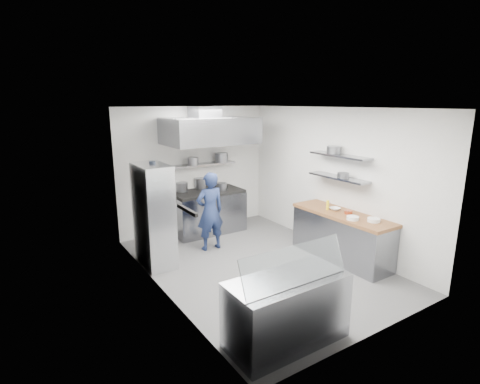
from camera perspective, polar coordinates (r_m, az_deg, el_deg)
floor at (r=6.95m, az=2.73°, el=-11.06°), size 5.00×5.00×0.00m
ceiling at (r=6.32m, az=3.03°, el=12.69°), size 5.00×5.00×0.00m
wall_back at (r=8.60m, az=-6.89°, el=3.48°), size 3.60×2.80×0.02m
wall_front at (r=4.77m, az=20.73°, el=-5.63°), size 3.60×2.80×0.02m
wall_left at (r=5.66m, az=-12.10°, el=-2.06°), size 2.80×5.00×0.02m
wall_right at (r=7.66m, az=13.89°, el=1.92°), size 2.80×5.00×0.02m
gas_range at (r=8.52m, az=-4.92°, el=-3.15°), size 1.60×0.80×0.90m
cooktop at (r=8.39m, az=-4.99°, el=-0.01°), size 1.57×0.78×0.06m
stock_pot_left at (r=8.37m, az=-8.84°, el=0.76°), size 0.26×0.26×0.20m
stock_pot_mid at (r=8.66m, az=-5.83°, el=1.41°), size 0.35×0.35×0.24m
stock_pot_right at (r=8.42m, az=-2.77°, el=0.85°), size 0.24×0.24×0.16m
over_range_shelf at (r=8.49m, az=-5.83°, el=4.19°), size 1.60×0.30×0.04m
shelf_pot_a at (r=8.23m, az=-7.18°, el=4.64°), size 0.23×0.23×0.18m
shelf_pot_b at (r=8.61m, az=-2.82°, el=5.26°), size 0.29×0.29×0.22m
extractor_hood at (r=8.03m, az=-4.60°, el=9.29°), size 1.90×1.15×0.55m
hood_duct at (r=8.21m, az=-5.41°, el=12.02°), size 0.55×0.55×0.24m
red_firebox at (r=8.09m, az=-14.69°, el=2.62°), size 0.22×0.10×0.26m
chef at (r=7.43m, az=-4.59°, el=-2.96°), size 0.59×0.40×1.57m
wire_rack at (r=6.85m, az=-13.00°, el=-3.52°), size 0.50×0.90×1.85m
rack_bin_a at (r=6.91m, az=-13.03°, el=-4.44°), size 0.14×0.18×0.16m
rack_bin_b at (r=7.00m, az=-13.94°, el=-0.00°), size 0.15×0.20×0.18m
rack_jar at (r=6.72m, az=-13.19°, el=3.84°), size 0.11×0.11×0.18m
knife_strip at (r=4.83m, az=-8.07°, el=-2.76°), size 0.04×0.55×0.05m
prep_counter_base at (r=7.31m, az=15.13°, el=-6.72°), size 0.62×2.00×0.84m
prep_counter_top at (r=7.17m, az=15.35°, el=-3.34°), size 0.65×2.04×0.06m
plate_stack_a at (r=6.81m, az=19.71°, el=-4.03°), size 0.22×0.22×0.06m
plate_stack_b at (r=6.80m, az=16.80°, el=-3.82°), size 0.21×0.21×0.06m
copper_pan at (r=7.14m, az=16.18°, el=-2.96°), size 0.15×0.15×0.06m
squeeze_bottle at (r=7.28m, az=13.21°, el=-1.96°), size 0.05×0.05×0.18m
mixing_bowl at (r=7.31m, az=14.26°, el=-2.50°), size 0.20×0.20×0.05m
wall_shelf_lower at (r=7.33m, az=14.76°, el=2.15°), size 0.30×1.30×0.04m
wall_shelf_upper at (r=7.26m, az=14.96°, el=5.40°), size 0.30×1.30×0.04m
shelf_pot_c at (r=7.19m, az=15.45°, el=2.45°), size 0.21×0.21×0.10m
shelf_pot_d at (r=7.36m, az=14.07°, el=6.26°), size 0.26×0.26×0.14m
display_case at (r=4.81m, az=7.14°, el=-17.47°), size 1.50×0.70×0.85m
display_glass at (r=4.43m, az=8.40°, el=-10.94°), size 1.47×0.19×0.42m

